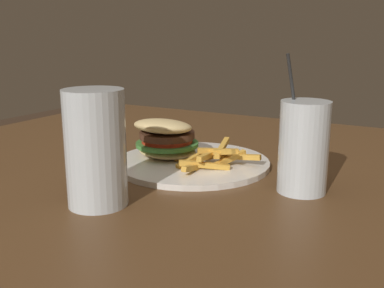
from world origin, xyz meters
name	(u,v)px	position (x,y,z in m)	size (l,w,h in m)	color
dining_table	(141,240)	(0.00, 0.00, 0.66)	(1.22, 1.38, 0.74)	brown
meal_plate_near	(180,151)	(0.02, -0.16, 0.77)	(0.28, 0.28, 0.09)	white
beer_glass	(96,151)	(0.02, 0.07, 0.82)	(0.08, 0.08, 0.16)	silver
juice_glass	(303,150)	(-0.21, -0.13, 0.81)	(0.07, 0.07, 0.21)	silver
spoon	(102,191)	(0.04, 0.03, 0.75)	(0.14, 0.12, 0.01)	silver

